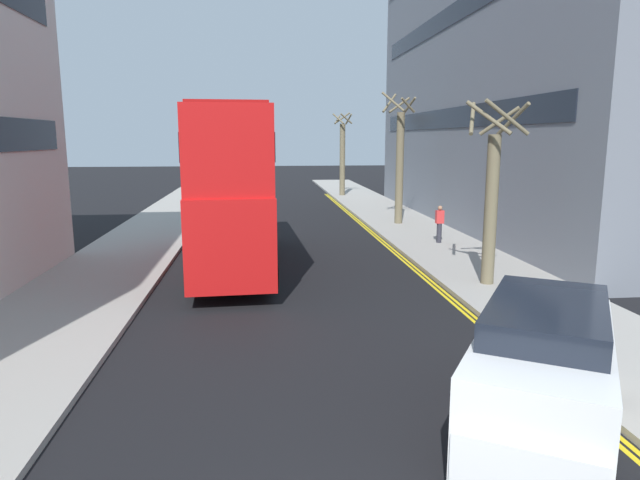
{
  "coord_description": "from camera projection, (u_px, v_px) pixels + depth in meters",
  "views": [
    {
      "loc": [
        -1.16,
        -4.44,
        4.65
      ],
      "look_at": [
        0.5,
        11.0,
        1.8
      ],
      "focal_mm": 31.41,
      "sensor_mm": 36.0,
      "label": 1
    }
  ],
  "objects": [
    {
      "name": "street_tree_mid",
      "position": [
        399.0,
        163.0,
        29.38
      ],
      "size": [
        1.76,
        2.06,
        6.83
      ],
      "color": "#6B6047",
      "rests_on": "sidewalk_right"
    },
    {
      "name": "double_decker_bus_away",
      "position": [
        230.0,
        184.0,
        19.91
      ],
      "size": [
        3.17,
        10.91,
        5.64
      ],
      "color": "red",
      "rests_on": "ground"
    },
    {
      "name": "townhouse_terrace_right",
      "position": [
        539.0,
        84.0,
        29.27
      ],
      "size": [
        10.08,
        28.0,
        14.8
      ],
      "color": "slate",
      "rests_on": "ground"
    },
    {
      "name": "kerb_line_outer",
      "position": [
        422.0,
        273.0,
        19.46
      ],
      "size": [
        0.1,
        56.0,
        0.01
      ],
      "primitive_type": "cube",
      "color": "yellow",
      "rests_on": "ground"
    },
    {
      "name": "kerb_line_inner",
      "position": [
        418.0,
        273.0,
        19.44
      ],
      "size": [
        0.1,
        56.0,
        0.01
      ],
      "primitive_type": "cube",
      "color": "yellow",
      "rests_on": "ground"
    },
    {
      "name": "street_tree_far",
      "position": [
        491.0,
        198.0,
        17.11
      ],
      "size": [
        1.87,
        1.94,
        5.61
      ],
      "color": "#6B6047",
      "rests_on": "sidewalk_right"
    },
    {
      "name": "sidewalk_right",
      "position": [
        460.0,
        258.0,
        21.62
      ],
      "size": [
        4.0,
        80.0,
        0.14
      ],
      "primitive_type": "cube",
      "color": "#9E9991",
      "rests_on": "ground"
    },
    {
      "name": "street_tree_near",
      "position": [
        342.0,
        156.0,
        43.98
      ],
      "size": [
        1.55,
        1.53,
        6.48
      ],
      "color": "#6B6047",
      "rests_on": "sidewalk_right"
    },
    {
      "name": "sidewalk_left",
      "position": [
        113.0,
        266.0,
        20.25
      ],
      "size": [
        4.0,
        80.0,
        0.14
      ],
      "primitive_type": "cube",
      "color": "#9E9991",
      "rests_on": "ground"
    },
    {
      "name": "pedestrian_far",
      "position": [
        439.0,
        223.0,
        24.25
      ],
      "size": [
        0.34,
        0.22,
        1.62
      ],
      "color": "#2D2D38",
      "rests_on": "sidewalk_right"
    },
    {
      "name": "taxi_minivan",
      "position": [
        542.0,
        371.0,
        8.69
      ],
      "size": [
        4.1,
        5.07,
        2.12
      ],
      "color": "white",
      "rests_on": "ground"
    }
  ]
}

